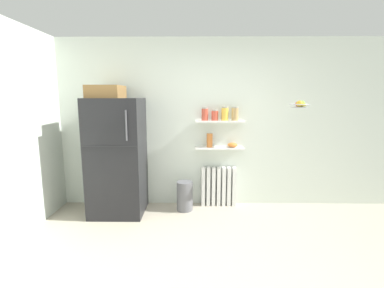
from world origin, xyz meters
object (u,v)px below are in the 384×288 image
radiator (218,186)px  storage_jar_2 (225,114)px  vase (210,140)px  trash_bin (185,196)px  storage_jar_3 (235,114)px  storage_jar_0 (205,114)px  refrigerator (117,154)px  storage_jar_1 (215,115)px  hanging_fruit_basket (300,105)px  shelf_bowl (232,145)px

radiator → storage_jar_2: (0.08, -0.03, 1.16)m
vase → trash_bin: 0.93m
storage_jar_3 → trash_bin: bearing=-167.1°
trash_bin → storage_jar_0: bearing=29.8°
refrigerator → storage_jar_1: refrigerator is taller
vase → hanging_fruit_basket: bearing=-14.7°
storage_jar_0 → shelf_bowl: size_ratio=1.29×
storage_jar_0 → storage_jar_1: storage_jar_0 is taller
storage_jar_2 → shelf_bowl: (0.13, -0.00, -0.48)m
storage_jar_0 → storage_jar_2: size_ratio=0.95×
refrigerator → shelf_bowl: (1.72, 0.25, 0.10)m
refrigerator → storage_jar_2: (1.60, 0.25, 0.58)m
radiator → vase: size_ratio=2.97×
storage_jar_2 → refrigerator: bearing=-171.3°
radiator → hanging_fruit_basket: bearing=-18.1°
radiator → storage_jar_3: (0.23, -0.03, 1.15)m
vase → shelf_bowl: (0.35, 0.00, -0.07)m
radiator → shelf_bowl: shelf_bowl is taller
storage_jar_1 → trash_bin: bearing=-159.1°
storage_jar_2 → shelf_bowl: storage_jar_2 is taller
refrigerator → storage_jar_1: (1.45, 0.25, 0.55)m
storage_jar_2 → storage_jar_3: 0.15m
storage_jar_3 → storage_jar_1: bearing=-180.0°
hanging_fruit_basket → storage_jar_0: bearing=166.2°
vase → shelf_bowl: size_ratio=1.37×
radiator → vase: (-0.15, -0.03, 0.75)m
hanging_fruit_basket → radiator: bearing=161.9°
trash_bin → refrigerator: bearing=-175.9°
storage_jar_2 → shelf_bowl: size_ratio=1.37×
storage_jar_1 → storage_jar_0: bearing=180.0°
refrigerator → storage_jar_0: bearing=10.7°
refrigerator → storage_jar_2: refrigerator is taller
trash_bin → storage_jar_1: bearing=20.9°
vase → refrigerator: bearing=-169.9°
vase → trash_bin: bearing=-155.5°
vase → trash_bin: vase is taller
refrigerator → shelf_bowl: size_ratio=12.23×
vase → radiator: bearing=11.3°
storage_jar_3 → trash_bin: size_ratio=0.46×
refrigerator → shelf_bowl: 1.74m
shelf_bowl → storage_jar_0: bearing=180.0°
radiator → storage_jar_1: (-0.08, -0.03, 1.13)m
storage_jar_0 → vase: size_ratio=0.94×
storage_jar_0 → trash_bin: 1.28m
storage_jar_2 → vase: bearing=-180.0°
radiator → hanging_fruit_basket: size_ratio=2.20×
hanging_fruit_basket → vase: bearing=165.3°
refrigerator → radiator: size_ratio=3.01×
storage_jar_1 → storage_jar_2: storage_jar_2 is taller
refrigerator → vase: refrigerator is taller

